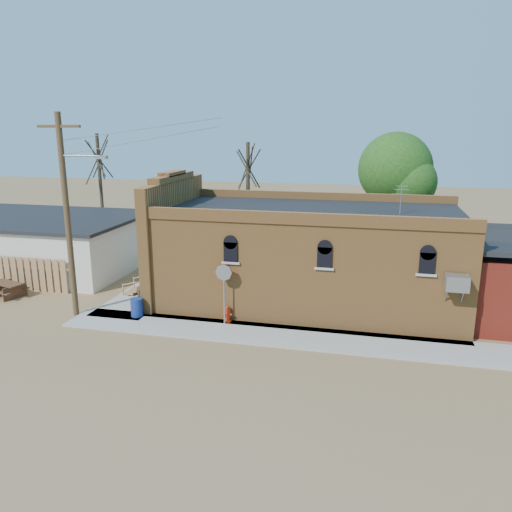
% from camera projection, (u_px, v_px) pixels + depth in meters
% --- Properties ---
extents(ground, '(120.00, 120.00, 0.00)m').
position_uv_depth(ground, '(242.00, 342.00, 19.99)').
color(ground, olive).
rests_on(ground, ground).
extents(sidewalk_south, '(19.00, 2.20, 0.08)m').
position_uv_depth(sidewalk_south, '(283.00, 336.00, 20.50)').
color(sidewalk_south, '#9E9991').
rests_on(sidewalk_south, ground).
extents(sidewalk_west, '(2.60, 10.00, 0.08)m').
position_uv_depth(sidewalk_west, '(158.00, 286.00, 27.04)').
color(sidewalk_west, '#9E9991').
rests_on(sidewalk_west, ground).
extents(brick_bar, '(16.40, 7.97, 6.30)m').
position_uv_depth(brick_bar, '(303.00, 255.00, 24.23)').
color(brick_bar, '#AF6F35').
rests_on(brick_bar, ground).
extents(wood_fence, '(5.20, 0.10, 1.80)m').
position_uv_depth(wood_fence, '(25.00, 274.00, 26.19)').
color(wood_fence, '#A26D49').
rests_on(wood_fence, ground).
extents(utility_pole, '(3.12, 0.26, 9.00)m').
position_uv_depth(utility_pole, '(68.00, 212.00, 21.74)').
color(utility_pole, '#482B1C').
rests_on(utility_pole, ground).
extents(tree_bare_near, '(2.80, 2.80, 7.65)m').
position_uv_depth(tree_bare_near, '(248.00, 167.00, 31.44)').
color(tree_bare_near, '#403724').
rests_on(tree_bare_near, ground).
extents(tree_bare_far, '(2.80, 2.80, 8.16)m').
position_uv_depth(tree_bare_far, '(98.00, 157.00, 34.72)').
color(tree_bare_far, '#403724').
rests_on(tree_bare_far, ground).
extents(tree_leafy, '(4.40, 4.40, 8.15)m').
position_uv_depth(tree_leafy, '(395.00, 169.00, 29.92)').
color(tree_leafy, '#403724').
rests_on(tree_leafy, ground).
extents(fire_hydrant, '(0.41, 0.40, 0.72)m').
position_uv_depth(fire_hydrant, '(228.00, 314.00, 21.82)').
color(fire_hydrant, red).
rests_on(fire_hydrant, sidewalk_south).
extents(stop_sign, '(0.73, 0.09, 2.68)m').
position_uv_depth(stop_sign, '(224.00, 278.00, 21.18)').
color(stop_sign, gray).
rests_on(stop_sign, sidewalk_south).
extents(trash_barrel, '(0.58, 0.58, 0.83)m').
position_uv_depth(trash_barrel, '(137.00, 307.00, 22.46)').
color(trash_barrel, navy).
rests_on(trash_barrel, sidewalk_west).
extents(picnic_table, '(2.04, 1.73, 0.73)m').
position_uv_depth(picnic_table, '(7.00, 287.00, 25.32)').
color(picnic_table, '#4E311F').
rests_on(picnic_table, ground).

